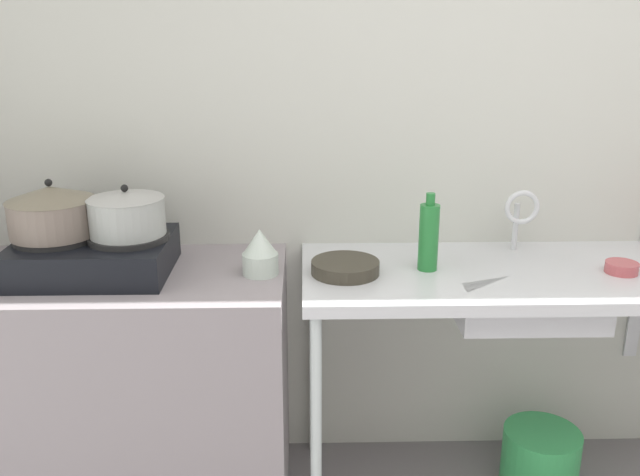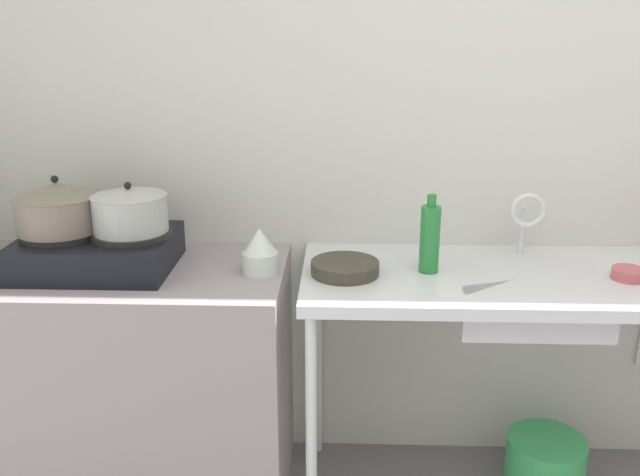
{
  "view_description": "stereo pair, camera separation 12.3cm",
  "coord_description": "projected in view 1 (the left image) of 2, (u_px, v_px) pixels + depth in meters",
  "views": [
    {
      "loc": [
        -0.89,
        -0.78,
        1.65
      ],
      "look_at": [
        -0.84,
        1.32,
        0.99
      ],
      "focal_mm": 37.8,
      "sensor_mm": 36.0,
      "label": 1
    },
    {
      "loc": [
        -0.76,
        -0.78,
        1.65
      ],
      "look_at": [
        -0.84,
        1.32,
        0.99
      ],
      "focal_mm": 37.8,
      "sensor_mm": 36.0,
      "label": 2
    }
  ],
  "objects": [
    {
      "name": "percolator",
      "position": [
        260.0,
        252.0,
        2.19
      ],
      "size": [
        0.12,
        0.12,
        0.15
      ],
      "color": "#BAC9BC",
      "rests_on": "counter_concrete"
    },
    {
      "name": "frying_pan",
      "position": [
        345.0,
        267.0,
        2.21
      ],
      "size": [
        0.22,
        0.22,
        0.04
      ],
      "primitive_type": "cylinder",
      "color": "#363127",
      "rests_on": "counter_sink"
    },
    {
      "name": "pot_on_right_burner",
      "position": [
        127.0,
        213.0,
        2.16
      ],
      "size": [
        0.25,
        0.25,
        0.16
      ],
      "color": "#9DA29D",
      "rests_on": "stove"
    },
    {
      "name": "small_bowl_on_drainboard",
      "position": [
        622.0,
        268.0,
        2.22
      ],
      "size": [
        0.11,
        0.11,
        0.04
      ],
      "primitive_type": "cylinder",
      "color": "#B34E53",
      "rests_on": "counter_sink"
    },
    {
      "name": "faucet",
      "position": [
        521.0,
        211.0,
        2.36
      ],
      "size": [
        0.12,
        0.07,
        0.23
      ],
      "color": "silver",
      "rests_on": "counter_sink"
    },
    {
      "name": "sink_basin",
      "position": [
        523.0,
        292.0,
        2.26
      ],
      "size": [
        0.47,
        0.38,
        0.16
      ],
      "primitive_type": "cube",
      "color": "silver",
      "rests_on": "counter_sink"
    },
    {
      "name": "stove",
      "position": [
        94.0,
        255.0,
        2.2
      ],
      "size": [
        0.5,
        0.39,
        0.13
      ],
      "color": "black",
      "rests_on": "counter_concrete"
    },
    {
      "name": "bottle_by_sink",
      "position": [
        429.0,
        236.0,
        2.22
      ],
      "size": [
        0.07,
        0.07,
        0.26
      ],
      "color": "#247633",
      "rests_on": "counter_sink"
    },
    {
      "name": "wall_back",
      "position": [
        547.0,
        124.0,
        2.45
      ],
      "size": [
        5.38,
        0.1,
        2.61
      ],
      "primitive_type": "cube",
      "color": "beige",
      "rests_on": "ground"
    },
    {
      "name": "bucket_on_floor",
      "position": [
        540.0,
        459.0,
        2.5
      ],
      "size": [
        0.28,
        0.28,
        0.23
      ],
      "primitive_type": "cylinder",
      "color": "green",
      "rests_on": "ground"
    },
    {
      "name": "counter_sink",
      "position": [
        554.0,
        286.0,
        2.27
      ],
      "size": [
        1.7,
        0.59,
        0.87
      ],
      "color": "silver",
      "rests_on": "ground"
    },
    {
      "name": "counter_concrete",
      "position": [
        106.0,
        390.0,
        2.35
      ],
      "size": [
        1.26,
        0.59,
        0.87
      ],
      "primitive_type": "cube",
      "color": "gray",
      "rests_on": "ground"
    },
    {
      "name": "pot_on_left_burner",
      "position": [
        52.0,
        211.0,
        2.15
      ],
      "size": [
        0.28,
        0.28,
        0.18
      ],
      "color": "#74665C",
      "rests_on": "stove"
    }
  ]
}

